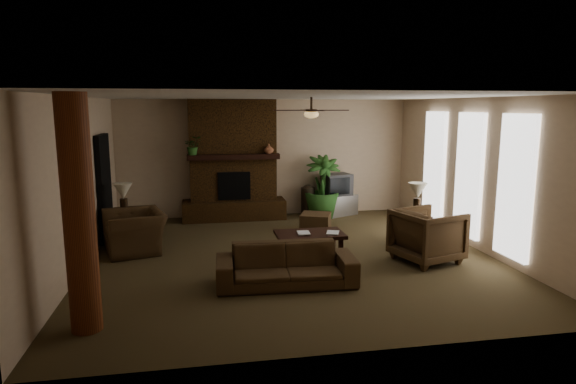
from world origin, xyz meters
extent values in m
plane|color=brown|center=(0.00, 0.00, 0.00)|extent=(7.00, 7.00, 0.00)
plane|color=silver|center=(0.00, 0.00, 2.80)|extent=(7.00, 7.00, 0.00)
plane|color=beige|center=(0.00, 3.50, 1.40)|extent=(7.00, 0.00, 7.00)
plane|color=beige|center=(0.00, -3.50, 1.40)|extent=(7.00, 0.00, 7.00)
plane|color=beige|center=(-3.50, 0.00, 1.40)|extent=(0.00, 7.00, 7.00)
plane|color=beige|center=(3.50, 0.00, 1.40)|extent=(0.00, 7.00, 7.00)
cube|color=#4B2E14|center=(-0.80, 3.25, 1.40)|extent=(2.00, 0.50, 2.80)
cube|color=#4B2E14|center=(-0.80, 3.15, 0.23)|extent=(2.40, 0.70, 0.45)
cube|color=black|center=(-0.80, 2.99, 0.82)|extent=(0.75, 0.04, 0.65)
cube|color=black|center=(-0.80, 2.97, 1.50)|extent=(2.10, 0.28, 0.12)
cube|color=white|center=(3.45, 1.60, 1.35)|extent=(0.08, 0.85, 2.35)
cube|color=white|center=(3.45, 0.20, 1.35)|extent=(0.08, 0.85, 2.35)
cube|color=white|center=(3.45, -1.20, 1.35)|extent=(0.08, 0.85, 2.35)
cylinder|color=brown|center=(-2.95, -2.40, 1.40)|extent=(0.36, 0.36, 2.80)
cube|color=black|center=(-3.44, 1.80, 1.05)|extent=(0.10, 1.00, 2.10)
cylinder|color=black|center=(0.40, 0.30, 2.68)|extent=(0.04, 0.04, 0.24)
cylinder|color=black|center=(0.40, 0.30, 2.56)|extent=(0.20, 0.20, 0.06)
ellipsoid|color=#F2BF72|center=(0.40, 0.30, 2.50)|extent=(0.26, 0.26, 0.14)
cube|color=black|center=(0.80, 0.30, 2.57)|extent=(0.55, 0.12, 0.01)
cube|color=black|center=(0.00, 0.30, 2.57)|extent=(0.55, 0.12, 0.01)
cube|color=black|center=(0.40, 0.70, 2.57)|extent=(0.12, 0.55, 0.01)
cube|color=black|center=(0.40, -0.10, 2.57)|extent=(0.12, 0.55, 0.01)
imported|color=#49341F|center=(-0.34, -1.34, 0.40)|extent=(2.09, 0.70, 0.81)
imported|color=#49341F|center=(-2.78, 0.84, 0.50)|extent=(1.04, 1.31, 1.00)
imported|color=#49341F|center=(2.24, -0.66, 0.50)|extent=(1.16, 1.20, 1.00)
cube|color=black|center=(0.32, -0.03, 0.40)|extent=(1.20, 0.70, 0.06)
cube|color=black|center=(-0.18, -0.28, 0.18)|extent=(0.07, 0.07, 0.37)
cube|color=black|center=(0.82, -0.28, 0.18)|extent=(0.07, 0.07, 0.37)
cube|color=black|center=(-0.18, 0.22, 0.18)|extent=(0.07, 0.07, 0.37)
cube|color=black|center=(0.82, 0.22, 0.18)|extent=(0.07, 0.07, 0.37)
cube|color=#49341F|center=(0.81, 1.61, 0.20)|extent=(0.78, 0.78, 0.40)
cube|color=#AEAEB1|center=(1.76, 3.15, 0.25)|extent=(0.98, 0.81, 0.50)
cube|color=#3B3B3E|center=(1.71, 3.15, 0.76)|extent=(0.74, 0.62, 0.52)
cube|color=black|center=(1.71, 2.88, 0.76)|extent=(0.52, 0.13, 0.40)
cylinder|color=black|center=(0.99, 3.15, 0.35)|extent=(0.34, 0.34, 0.70)
sphere|color=black|center=(0.99, 3.15, 0.60)|extent=(0.34, 0.34, 0.34)
imported|color=#2E5D25|center=(1.30, 2.97, 0.42)|extent=(0.89, 1.52, 0.83)
cube|color=black|center=(-3.05, 1.32, 0.28)|extent=(0.59, 0.59, 0.55)
cylinder|color=black|center=(-3.02, 1.35, 0.73)|extent=(0.14, 0.14, 0.35)
cone|color=silver|center=(-3.02, 1.35, 1.05)|extent=(0.36, 0.36, 0.30)
cube|color=black|center=(2.48, 0.42, 0.28)|extent=(0.64, 0.64, 0.55)
cylinder|color=black|center=(2.51, 0.38, 0.73)|extent=(0.16, 0.16, 0.35)
cone|color=silver|center=(2.51, 0.38, 1.05)|extent=(0.41, 0.41, 0.30)
imported|color=#2E5D25|center=(-1.70, 2.92, 1.72)|extent=(0.44, 0.47, 0.33)
imported|color=#995B3D|center=(0.01, 2.92, 1.67)|extent=(0.26, 0.27, 0.22)
imported|color=#999999|center=(0.08, -0.07, 0.57)|extent=(0.22, 0.04, 0.29)
imported|color=#999999|center=(0.61, -0.10, 0.58)|extent=(0.21, 0.09, 0.29)
camera|label=1|loc=(-1.56, -8.24, 2.64)|focal=30.55mm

